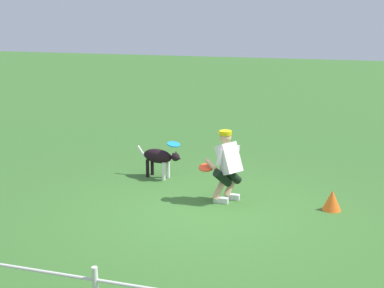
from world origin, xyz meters
name	(u,v)px	position (x,y,z in m)	size (l,w,h in m)	color
ground_plane	(201,213)	(0.00, 0.00, 0.00)	(60.00, 60.00, 0.00)	#396C2B
person	(227,164)	(-0.28, -0.70, 0.70)	(0.71, 0.62, 1.29)	silver
dog	(160,157)	(1.35, -1.63, 0.43)	(1.06, 0.43, 0.62)	black
frisbee_flying	(174,144)	(1.03, -1.60, 0.74)	(0.26, 0.26, 0.02)	#1D96E8
frisbee_held	(206,167)	(0.11, -0.67, 0.61)	(0.27, 0.27, 0.02)	#F04921
training_cone	(332,200)	(-2.11, -0.80, 0.18)	(0.32, 0.32, 0.36)	orange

